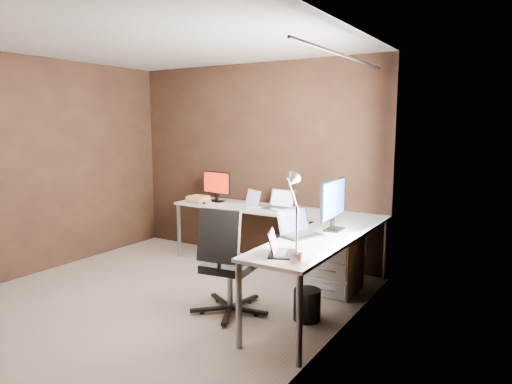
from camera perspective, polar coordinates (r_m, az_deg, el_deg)
room at (r=4.31m, az=-8.61°, el=2.22°), size 3.60×3.60×2.50m
desk at (r=4.93m, az=3.39°, el=-3.95°), size 2.65×2.25×0.73m
drawer_pedestal at (r=4.89m, az=10.11°, el=-8.77°), size 0.42×0.50×0.60m
monitor_left at (r=5.97m, az=-4.95°, el=0.92°), size 0.45×0.14×0.39m
monitor_right at (r=4.41m, az=9.63°, el=-1.20°), size 0.15×0.60×0.49m
laptop_white at (r=5.64m, az=-0.79°, el=-1.34°), size 0.35×0.32×0.20m
laptop_silver at (r=5.46m, az=2.99°, el=-1.61°), size 0.37×0.28×0.23m
laptop_black_big at (r=4.21m, az=5.24°, el=-4.71°), size 0.37×0.43×0.24m
laptop_black_small at (r=3.60m, az=2.88°, el=-7.16°), size 0.29×0.34×0.19m
book_stack at (r=5.94m, az=-7.21°, el=-0.92°), size 0.32×0.27×0.09m
mouse_left at (r=5.83m, az=-6.59°, el=-1.36°), size 0.08×0.06×0.03m
mouse_corner at (r=5.21m, az=4.70°, el=-2.52°), size 0.08×0.06×0.03m
desk_lamp at (r=3.42m, az=4.64°, el=-1.57°), size 0.20×0.24×0.66m
office_chair at (r=4.29m, az=-3.51°, el=-11.20°), size 0.56×0.57×1.01m
wastebasket at (r=4.23m, az=6.40°, el=-13.82°), size 0.31×0.31×0.28m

